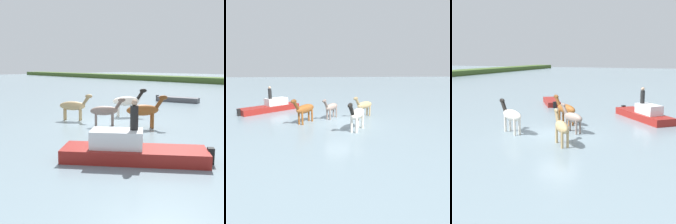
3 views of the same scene
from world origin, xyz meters
TOP-DOWN VIEW (x-y plane):
  - ground_plane at (0.00, 0.00)m, footprint 211.34×211.34m
  - horse_dark_mare at (0.72, -0.75)m, footprint 1.52×2.02m
  - horse_rear_stallion at (-0.75, 2.71)m, footprint 1.70×2.42m
  - horse_dun_straggler at (2.77, 0.50)m, footprint 1.73×2.30m
  - horse_mid_herd at (-2.09, -1.14)m, footprint 2.05×1.70m
  - boat_launch_far at (6.36, -4.42)m, footprint 5.31×4.85m
  - person_spotter_bow at (6.36, -4.25)m, footprint 0.32×0.32m

SIDE VIEW (x-z plane):
  - ground_plane at x=0.00m, z-range 0.00..0.00m
  - boat_launch_far at x=6.36m, z-range -0.36..1.01m
  - horse_dark_mare at x=0.72m, z-range 0.09..1.80m
  - horse_mid_herd at x=-2.09m, z-range 0.09..1.89m
  - horse_dun_straggler at x=2.77m, z-range 0.10..2.05m
  - horse_rear_stallion at x=-0.75m, z-range 0.10..2.12m
  - person_spotter_bow at x=6.36m, z-range 1.17..2.36m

